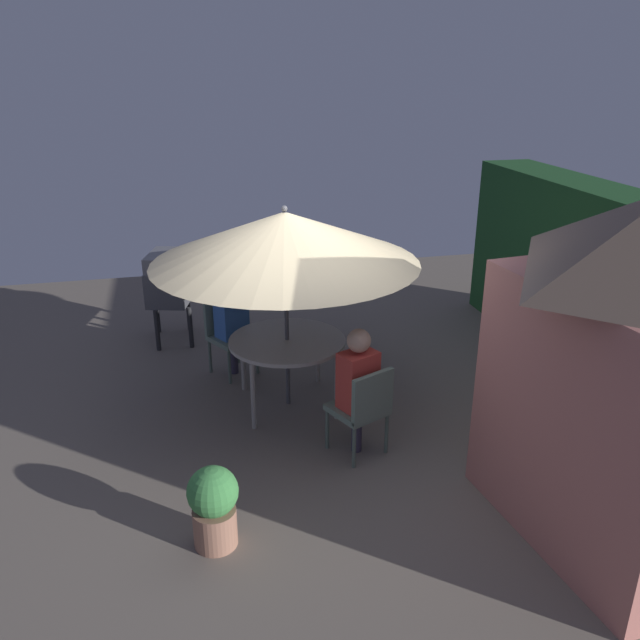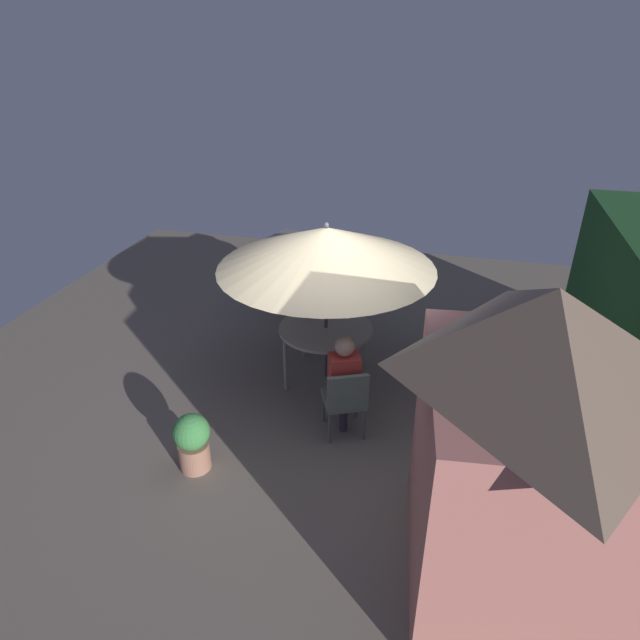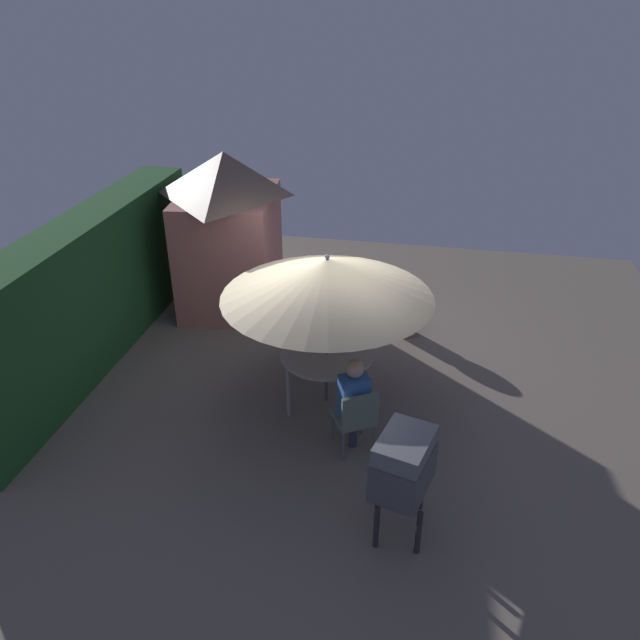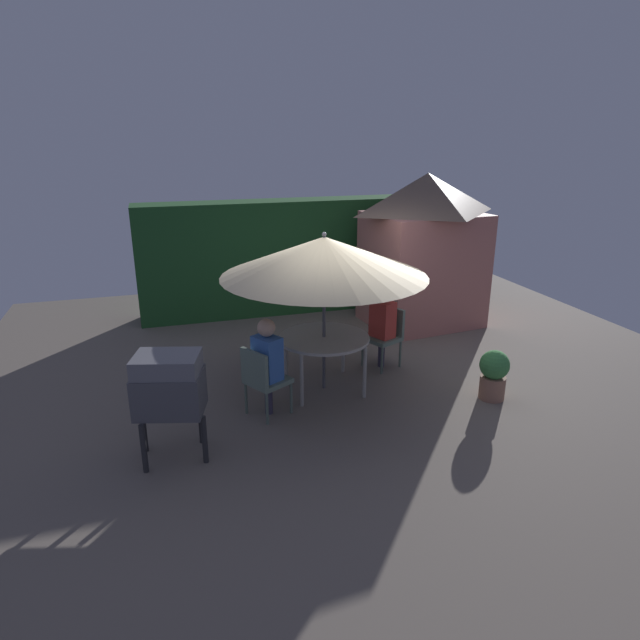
{
  "view_description": "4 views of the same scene",
  "coord_description": "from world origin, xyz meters",
  "px_view_note": "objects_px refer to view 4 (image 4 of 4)",
  "views": [
    {
      "loc": [
        5.64,
        -1.23,
        3.47
      ],
      "look_at": [
        -0.01,
        0.08,
        1.15
      ],
      "focal_mm": 36.24,
      "sensor_mm": 36.0,
      "label": 1
    },
    {
      "loc": [
        5.54,
        1.29,
        4.2
      ],
      "look_at": [
        0.04,
        -0.1,
        1.15
      ],
      "focal_mm": 30.55,
      "sensor_mm": 36.0,
      "label": 2
    },
    {
      "loc": [
        -7.33,
        -1.41,
        5.09
      ],
      "look_at": [
        -0.36,
        -0.04,
        1.18
      ],
      "focal_mm": 34.55,
      "sensor_mm": 36.0,
      "label": 3
    },
    {
      "loc": [
        -2.57,
        -6.8,
        3.37
      ],
      "look_at": [
        -0.5,
        -0.0,
        0.95
      ],
      "focal_mm": 30.93,
      "sensor_mm": 36.0,
      "label": 4
    }
  ],
  "objects_px": {
    "garden_shed": "(424,249)",
    "chair_near_shed": "(386,333)",
    "chair_far_side": "(263,378)",
    "patio_table": "(324,341)",
    "person_in_red": "(383,317)",
    "person_in_blue": "(267,356)",
    "patio_umbrella": "(324,257)",
    "bbq_grill": "(169,386)",
    "potted_plant_by_shed": "(494,373)"
  },
  "relations": [
    {
      "from": "patio_table",
      "to": "chair_far_side",
      "type": "xyz_separation_m",
      "value": [
        -0.96,
        -0.54,
        -0.18
      ]
    },
    {
      "from": "garden_shed",
      "to": "patio_umbrella",
      "type": "relative_size",
      "value": 1.01
    },
    {
      "from": "chair_far_side",
      "to": "potted_plant_by_shed",
      "type": "xyz_separation_m",
      "value": [
        3.01,
        -0.41,
        -0.16
      ]
    },
    {
      "from": "person_in_blue",
      "to": "bbq_grill",
      "type": "bearing_deg",
      "value": -150.5
    },
    {
      "from": "person_in_red",
      "to": "chair_near_shed",
      "type": "bearing_deg",
      "value": 23.92
    },
    {
      "from": "chair_far_side",
      "to": "person_in_red",
      "type": "bearing_deg",
      "value": 26.56
    },
    {
      "from": "chair_near_shed",
      "to": "chair_far_side",
      "type": "bearing_deg",
      "value": -153.54
    },
    {
      "from": "patio_umbrella",
      "to": "chair_near_shed",
      "type": "xyz_separation_m",
      "value": [
        1.13,
        0.5,
        -1.34
      ]
    },
    {
      "from": "patio_table",
      "to": "person_in_blue",
      "type": "bearing_deg",
      "value": -150.66
    },
    {
      "from": "patio_table",
      "to": "person_in_red",
      "type": "distance_m",
      "value": 1.16
    },
    {
      "from": "garden_shed",
      "to": "bbq_grill",
      "type": "xyz_separation_m",
      "value": [
        -4.62,
        -3.34,
        -0.54
      ]
    },
    {
      "from": "person_in_red",
      "to": "potted_plant_by_shed",
      "type": "bearing_deg",
      "value": -54.87
    },
    {
      "from": "chair_far_side",
      "to": "person_in_blue",
      "type": "xyz_separation_m",
      "value": [
        0.07,
        0.04,
        0.26
      ]
    },
    {
      "from": "bbq_grill",
      "to": "chair_far_side",
      "type": "bearing_deg",
      "value": 29.51
    },
    {
      "from": "patio_table",
      "to": "chair_near_shed",
      "type": "bearing_deg",
      "value": 23.92
    },
    {
      "from": "garden_shed",
      "to": "person_in_blue",
      "type": "xyz_separation_m",
      "value": [
        -3.44,
        -2.67,
        -0.6
      ]
    },
    {
      "from": "patio_umbrella",
      "to": "bbq_grill",
      "type": "bearing_deg",
      "value": -150.57
    },
    {
      "from": "garden_shed",
      "to": "chair_near_shed",
      "type": "bearing_deg",
      "value": -130.32
    },
    {
      "from": "chair_near_shed",
      "to": "person_in_red",
      "type": "xyz_separation_m",
      "value": [
        -0.08,
        -0.03,
        0.26
      ]
    },
    {
      "from": "person_in_red",
      "to": "bbq_grill",
      "type": "bearing_deg",
      "value": -152.37
    },
    {
      "from": "patio_umbrella",
      "to": "chair_far_side",
      "type": "relative_size",
      "value": 3.0
    },
    {
      "from": "garden_shed",
      "to": "person_in_blue",
      "type": "bearing_deg",
      "value": -142.12
    },
    {
      "from": "chair_far_side",
      "to": "potted_plant_by_shed",
      "type": "height_order",
      "value": "chair_far_side"
    },
    {
      "from": "garden_shed",
      "to": "person_in_red",
      "type": "bearing_deg",
      "value": -131.26
    },
    {
      "from": "chair_far_side",
      "to": "person_in_blue",
      "type": "distance_m",
      "value": 0.28
    },
    {
      "from": "person_in_blue",
      "to": "chair_near_shed",
      "type": "bearing_deg",
      "value": 26.35
    },
    {
      "from": "chair_far_side",
      "to": "person_in_red",
      "type": "relative_size",
      "value": 0.71
    },
    {
      "from": "patio_umbrella",
      "to": "chair_near_shed",
      "type": "relative_size",
      "value": 3.0
    },
    {
      "from": "patio_table",
      "to": "garden_shed",
      "type": "bearing_deg",
      "value": 40.44
    },
    {
      "from": "patio_table",
      "to": "bbq_grill",
      "type": "relative_size",
      "value": 1.03
    },
    {
      "from": "patio_umbrella",
      "to": "person_in_blue",
      "type": "distance_m",
      "value": 1.48
    },
    {
      "from": "chair_near_shed",
      "to": "chair_far_side",
      "type": "relative_size",
      "value": 1.0
    },
    {
      "from": "chair_far_side",
      "to": "potted_plant_by_shed",
      "type": "distance_m",
      "value": 3.04
    },
    {
      "from": "garden_shed",
      "to": "patio_table",
      "type": "bearing_deg",
      "value": -139.56
    },
    {
      "from": "chair_near_shed",
      "to": "chair_far_side",
      "type": "distance_m",
      "value": 2.33
    },
    {
      "from": "patio_umbrella",
      "to": "person_in_blue",
      "type": "xyz_separation_m",
      "value": [
        -0.88,
        -0.5,
        -1.08
      ]
    },
    {
      "from": "garden_shed",
      "to": "chair_near_shed",
      "type": "distance_m",
      "value": 2.36
    },
    {
      "from": "chair_near_shed",
      "to": "patio_umbrella",
      "type": "bearing_deg",
      "value": -156.08
    },
    {
      "from": "bbq_grill",
      "to": "person_in_blue",
      "type": "distance_m",
      "value": 1.37
    },
    {
      "from": "garden_shed",
      "to": "patio_umbrella",
      "type": "height_order",
      "value": "garden_shed"
    },
    {
      "from": "patio_umbrella",
      "to": "chair_near_shed",
      "type": "height_order",
      "value": "patio_umbrella"
    },
    {
      "from": "patio_umbrella",
      "to": "bbq_grill",
      "type": "height_order",
      "value": "patio_umbrella"
    },
    {
      "from": "potted_plant_by_shed",
      "to": "patio_table",
      "type": "bearing_deg",
      "value": 155.18
    },
    {
      "from": "chair_near_shed",
      "to": "potted_plant_by_shed",
      "type": "distance_m",
      "value": 1.73
    },
    {
      "from": "chair_far_side",
      "to": "patio_table",
      "type": "bearing_deg",
      "value": 29.34
    },
    {
      "from": "patio_table",
      "to": "person_in_blue",
      "type": "height_order",
      "value": "person_in_blue"
    },
    {
      "from": "chair_near_shed",
      "to": "potted_plant_by_shed",
      "type": "relative_size",
      "value": 1.33
    },
    {
      "from": "bbq_grill",
      "to": "patio_table",
      "type": "bearing_deg",
      "value": 29.43
    },
    {
      "from": "potted_plant_by_shed",
      "to": "person_in_red",
      "type": "distance_m",
      "value": 1.78
    },
    {
      "from": "bbq_grill",
      "to": "person_in_red",
      "type": "height_order",
      "value": "person_in_red"
    }
  ]
}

